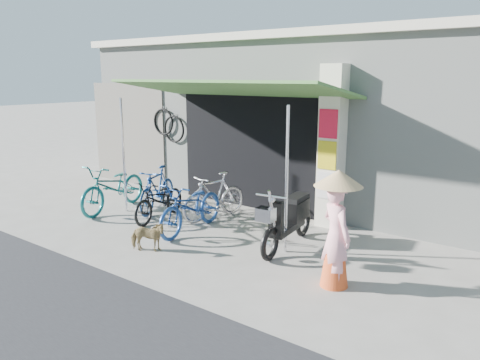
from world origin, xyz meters
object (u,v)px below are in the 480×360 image
Objects in this scene: bike_silver at (214,196)px; bike_navy at (192,207)px; bike_black at (160,200)px; bike_teal at (114,187)px; street_dog at (147,237)px; nun at (336,229)px; bike_blue at (157,189)px; moped at (289,220)px.

bike_navy reaches higher than bike_silver.
bike_silver is (0.84, 0.67, 0.06)m from bike_black.
bike_teal reaches higher than bike_silver.
bike_black is 1.00× the size of bike_silver.
bike_black is (1.24, 0.12, -0.10)m from bike_teal.
bike_navy is (1.00, -0.16, 0.06)m from bike_black.
bike_silver is at bearing -22.02° from street_dog.
bike_navy reaches higher than bike_black.
bike_teal is 1.25× the size of bike_black.
bike_teal reaches higher than street_dog.
bike_silver is (2.09, 0.78, -0.04)m from bike_teal.
bike_teal reaches higher than bike_black.
nun is at bearing -20.73° from bike_black.
nun is (5.33, -0.59, 0.30)m from bike_teal.
bike_teal is at bearing 174.41° from bike_black.
bike_blue is at bearing 129.68° from bike_black.
bike_black is at bearing 164.94° from bike_navy.
street_dog is (2.34, -1.22, -0.26)m from bike_teal.
nun is (1.26, -0.92, 0.34)m from moped.
street_dog is (1.59, -1.74, -0.21)m from bike_blue.
bike_blue is 0.96× the size of nun.
nun reaches higher than bike_silver.
nun is at bearing -33.56° from bike_blue.
moped is (4.06, 0.33, -0.04)m from bike_teal.
bike_blue is at bearing 13.09° from street_dog.
bike_teal is 2.25m from bike_navy.
street_dog is at bearing -91.22° from bike_navy.
moped is at bearing -1.78° from bike_silver.
street_dog is 0.37× the size of nun.
bike_black is (0.49, -0.40, -0.06)m from bike_blue.
bike_silver is at bearing -8.69° from bike_blue.
moped reaches higher than bike_black.
nun reaches higher than bike_blue.
bike_navy reaches higher than bike_blue.
bike_navy is 3.00× the size of street_dog.
bike_black is at bearing -59.34° from bike_blue.
moped reaches higher than street_dog.
bike_black is 0.96× the size of nun.
street_dog is at bearing -67.56° from bike_blue.
nun is at bearing -42.10° from moped.
bike_navy is at bearing -24.57° from street_dog.
moped is (2.82, 0.21, 0.07)m from bike_black.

